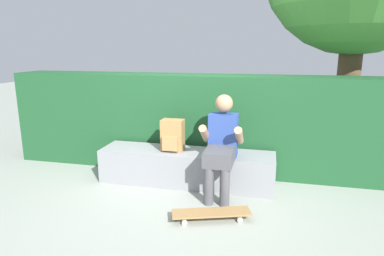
{
  "coord_description": "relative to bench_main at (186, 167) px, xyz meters",
  "views": [
    {
      "loc": [
        1.0,
        -3.61,
        1.71
      ],
      "look_at": [
        0.08,
        0.32,
        0.75
      ],
      "focal_mm": 31.39,
      "sensor_mm": 36.0,
      "label": 1
    }
  ],
  "objects": [
    {
      "name": "ground_plane",
      "position": [
        0.0,
        -0.35,
        -0.22
      ],
      "size": [
        24.0,
        24.0,
        0.0
      ],
      "primitive_type": "plane",
      "color": "gray"
    },
    {
      "name": "bench_main",
      "position": [
        0.0,
        0.0,
        0.0
      ],
      "size": [
        2.22,
        0.52,
        0.43
      ],
      "color": "gray",
      "rests_on": "ground"
    },
    {
      "name": "person_skater",
      "position": [
        0.48,
        -0.22,
        0.42
      ],
      "size": [
        0.49,
        0.62,
        1.18
      ],
      "color": "#2D4793",
      "rests_on": "ground"
    },
    {
      "name": "skateboard_near_person",
      "position": [
        0.48,
        -0.88,
        -0.14
      ],
      "size": [
        0.82,
        0.45,
        0.09
      ],
      "color": "olive",
      "rests_on": "ground"
    },
    {
      "name": "backpack_on_bench",
      "position": [
        -0.18,
        -0.01,
        0.41
      ],
      "size": [
        0.28,
        0.23,
        0.4
      ],
      "color": "#A37A47",
      "rests_on": "bench_main"
    },
    {
      "name": "hedge_row",
      "position": [
        0.09,
        0.62,
        0.46
      ],
      "size": [
        5.6,
        0.61,
        1.35
      ],
      "color": "#1C4C27",
      "rests_on": "ground"
    }
  ]
}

